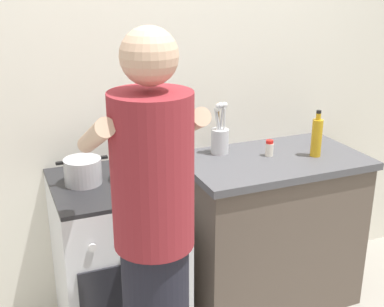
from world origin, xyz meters
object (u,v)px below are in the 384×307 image
(oil_bottle, at_px, (317,137))
(stove_range, at_px, (118,262))
(mixing_bowl, at_px, (142,169))
(person, at_px, (154,252))
(pot, at_px, (83,171))
(spice_bottle, at_px, (269,148))
(utensil_crock, at_px, (220,136))

(oil_bottle, bearing_deg, stove_range, 176.74)
(mixing_bowl, height_order, person, person)
(pot, height_order, person, person)
(spice_bottle, relative_size, oil_bottle, 0.35)
(pot, bearing_deg, person, -78.58)
(oil_bottle, bearing_deg, spice_bottle, 157.29)
(stove_range, height_order, mixing_bowl, mixing_bowl)
(utensil_crock, relative_size, oil_bottle, 1.13)
(pot, relative_size, mixing_bowl, 0.88)
(stove_range, height_order, spice_bottle, spice_bottle)
(spice_bottle, bearing_deg, utensil_crock, 149.04)
(spice_bottle, bearing_deg, pot, -180.00)
(stove_range, bearing_deg, mixing_bowl, -7.51)
(pot, height_order, oil_bottle, oil_bottle)
(stove_range, relative_size, pot, 3.67)
(utensil_crock, bearing_deg, pot, -169.80)
(oil_bottle, bearing_deg, pot, 175.53)
(mixing_bowl, distance_m, person, 0.64)
(pot, xyz_separation_m, utensil_crock, (0.79, 0.14, 0.04))
(utensil_crock, xyz_separation_m, spice_bottle, (0.24, -0.14, -0.06))
(stove_range, relative_size, utensil_crock, 3.05)
(oil_bottle, bearing_deg, person, -153.03)
(spice_bottle, height_order, oil_bottle, oil_bottle)
(pot, distance_m, mixing_bowl, 0.29)
(pot, xyz_separation_m, mixing_bowl, (0.28, -0.05, -0.01))
(utensil_crock, bearing_deg, person, -128.78)
(spice_bottle, bearing_deg, oil_bottle, -22.71)
(spice_bottle, bearing_deg, person, -142.97)
(person, bearing_deg, utensil_crock, 51.22)
(stove_range, xyz_separation_m, utensil_crock, (0.65, 0.18, 0.55))
(spice_bottle, xyz_separation_m, person, (-0.89, -0.67, -0.08))
(utensil_crock, height_order, person, person)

